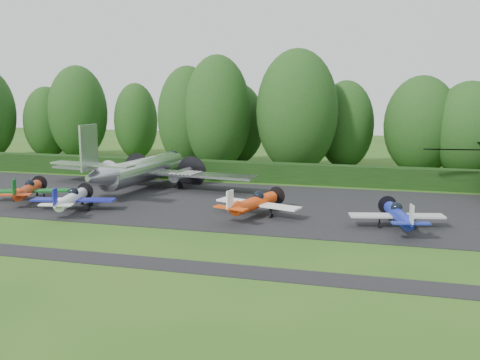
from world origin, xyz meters
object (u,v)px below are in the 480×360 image
(light_plane_orange, at_px, (255,203))
(light_plane_red, at_px, (28,190))
(light_plane_blue, at_px, (398,215))
(light_plane_white, at_px, (71,199))
(transport_plane, at_px, (143,170))

(light_plane_orange, bearing_deg, light_plane_red, 161.87)
(light_plane_blue, bearing_deg, light_plane_white, -164.64)
(light_plane_red, xyz_separation_m, light_plane_white, (5.59, -2.27, -0.01))
(transport_plane, relative_size, light_plane_white, 3.16)
(light_plane_white, bearing_deg, transport_plane, 94.64)
(transport_plane, xyz_separation_m, light_plane_white, (-1.39, -9.88, -0.89))
(light_plane_white, height_order, light_plane_orange, light_plane_orange)
(transport_plane, bearing_deg, light_plane_orange, -37.97)
(light_plane_red, distance_m, light_plane_orange, 19.73)
(transport_plane, distance_m, light_plane_white, 10.02)
(transport_plane, bearing_deg, light_plane_red, -139.03)
(transport_plane, distance_m, light_plane_blue, 24.67)
(light_plane_blue, bearing_deg, transport_plane, 171.91)
(transport_plane, distance_m, light_plane_orange, 14.97)
(light_plane_red, relative_size, light_plane_white, 1.01)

